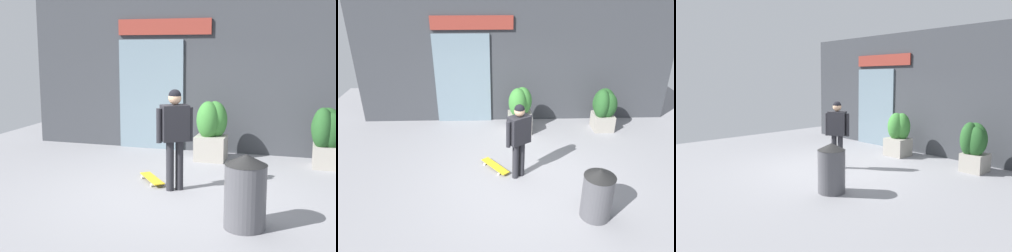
% 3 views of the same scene
% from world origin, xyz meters
% --- Properties ---
extents(ground_plane, '(12.00, 12.00, 0.00)m').
position_xyz_m(ground_plane, '(0.00, 0.00, 0.00)').
color(ground_plane, gray).
extents(building_facade, '(8.78, 0.31, 3.58)m').
position_xyz_m(building_facade, '(-0.05, 3.14, 1.78)').
color(building_facade, '#383A3F').
rests_on(building_facade, ground_plane).
extents(skateboarder, '(0.53, 0.45, 1.66)m').
position_xyz_m(skateboarder, '(-0.11, 0.11, 1.02)').
color(skateboarder, '#28282D').
rests_on(skateboarder, ground_plane).
extents(skateboard, '(0.63, 0.75, 0.08)m').
position_xyz_m(skateboard, '(-0.60, 0.42, 0.06)').
color(skateboard, gold).
rests_on(skateboard, ground_plane).
extents(planter_box_left, '(0.63, 0.59, 1.24)m').
position_xyz_m(planter_box_left, '(0.08, 2.29, 0.65)').
color(planter_box_left, gray).
rests_on(planter_box_left, ground_plane).
extents(planter_box_right, '(0.62, 0.64, 1.19)m').
position_xyz_m(planter_box_right, '(2.35, 2.27, 0.66)').
color(planter_box_right, gray).
rests_on(planter_box_right, ground_plane).
extents(trash_bin, '(0.55, 0.55, 0.98)m').
position_xyz_m(trash_bin, '(1.19, -1.17, 0.49)').
color(trash_bin, '#4C4C51').
rests_on(trash_bin, ground_plane).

